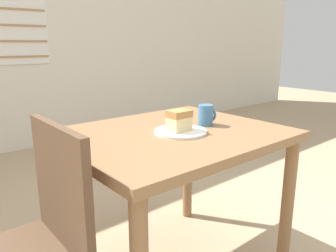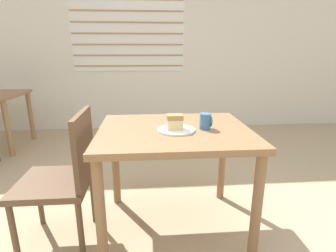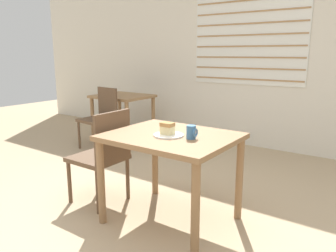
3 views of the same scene
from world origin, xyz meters
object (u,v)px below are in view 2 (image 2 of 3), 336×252
(chair_near_window, at_px, (65,175))
(plate, at_px, (176,130))
(cake_slice, at_px, (175,122))
(coffee_mug, at_px, (206,121))
(dining_table_near, at_px, (174,144))

(chair_near_window, bearing_deg, plate, 92.66)
(cake_slice, bearing_deg, plate, 12.16)
(chair_near_window, distance_m, coffee_mug, 0.95)
(dining_table_near, height_order, chair_near_window, chair_near_window)
(cake_slice, distance_m, coffee_mug, 0.20)
(coffee_mug, bearing_deg, dining_table_near, 173.70)
(plate, distance_m, cake_slice, 0.05)
(chair_near_window, bearing_deg, dining_table_near, 96.57)
(dining_table_near, bearing_deg, cake_slice, -92.50)
(cake_slice, height_order, coffee_mug, cake_slice)
(dining_table_near, relative_size, chair_near_window, 1.12)
(chair_near_window, height_order, plate, chair_near_window)
(plate, bearing_deg, dining_table_near, 99.60)
(plate, xyz_separation_m, coffee_mug, (0.19, 0.03, 0.04))
(plate, bearing_deg, chair_near_window, -177.34)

